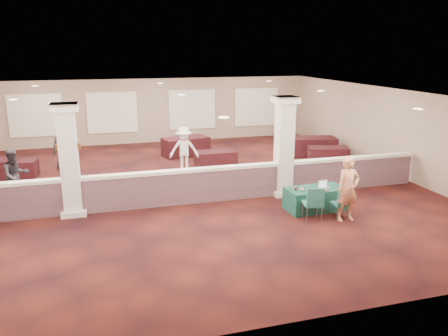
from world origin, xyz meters
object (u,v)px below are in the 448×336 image
object	(u,v)px
conf_chair_main	(342,202)
far_table_back_center	(186,146)
conf_chair_side	(314,201)
attendee_a	(15,175)
attendee_b	(184,149)
near_table	(315,199)
far_table_front_left	(14,169)
attendee_c	(290,127)
attendee_d	(64,147)
far_table_front_right	(328,155)
far_table_front_center	(216,159)
woman	(348,189)
far_table_back_right	(313,146)

from	to	relation	value
conf_chair_main	far_table_back_center	xyz separation A→B (m)	(-2.72, 8.68, -0.10)
conf_chair_main	conf_chair_side	xyz separation A→B (m)	(-0.85, 0.03, 0.09)
attendee_a	attendee_b	distance (m)	6.01
near_table	far_table_front_left	bearing A→B (deg)	143.38
far_table_front_left	conf_chair_main	bearing A→B (deg)	-36.13
far_table_front_left	attendee_b	world-z (taller)	attendee_b
far_table_front_left	attendee_c	size ratio (longest dim) A/B	0.94
conf_chair_main	attendee_d	world-z (taller)	attendee_d
far_table_front_left	attendee_c	bearing A→B (deg)	12.81
far_table_front_right	near_table	bearing A→B (deg)	-122.63
far_table_front_left	far_table_front_center	size ratio (longest dim) A/B	0.97
conf_chair_main	attendee_b	world-z (taller)	attendee_b
woman	far_table_back_center	size ratio (longest dim) A/B	0.91
far_table_back_right	attendee_d	size ratio (longest dim) A/B	1.05
far_table_back_center	far_table_front_left	bearing A→B (deg)	-165.62
conf_chair_side	attendee_a	xyz separation A→B (m)	(-8.12, 4.11, 0.24)
conf_chair_side	far_table_back_center	distance (m)	8.85
near_table	woman	distance (m)	1.23
near_table	far_table_front_center	bearing A→B (deg)	103.29
attendee_b	attendee_d	size ratio (longest dim) A/B	0.92
conf_chair_main	attendee_b	distance (m)	6.92
far_table_back_center	attendee_d	size ratio (longest dim) A/B	1.06
far_table_back_right	attendee_a	xyz separation A→B (m)	(-11.75, -3.00, 0.43)
far_table_front_left	far_table_back_right	world-z (taller)	far_table_back_right
conf_chair_side	attendee_a	distance (m)	9.10
attendee_a	attendee_c	bearing A→B (deg)	-2.60
far_table_back_center	far_table_back_right	bearing A→B (deg)	-15.64
far_table_front_right	attendee_b	xyz separation A→B (m)	(-6.06, 0.30, 0.54)
far_table_back_center	far_table_front_center	bearing A→B (deg)	-72.07
far_table_back_right	attendee_b	bearing A→B (deg)	-170.05
far_table_back_right	attendee_b	world-z (taller)	attendee_b
far_table_front_right	far_table_back_center	size ratio (longest dim) A/B	0.81
attendee_b	far_table_front_center	bearing A→B (deg)	21.69
far_table_back_right	attendee_c	distance (m)	2.63
far_table_front_center	far_table_back_center	size ratio (longest dim) A/B	0.82
conf_chair_side	attendee_a	bearing A→B (deg)	163.20
far_table_front_right	far_table_front_left	bearing A→B (deg)	174.61
attendee_b	attendee_d	distance (m)	4.65
conf_chair_main	near_table	bearing A→B (deg)	114.06
conf_chair_main	far_table_front_center	bearing A→B (deg)	109.03
far_table_front_right	attendee_d	world-z (taller)	attendee_d
far_table_front_right	attendee_d	distance (m)	10.65
conf_chair_side	far_table_back_right	bearing A→B (deg)	73.04
far_table_front_right	far_table_back_right	bearing A→B (deg)	90.00
far_table_front_center	attendee_a	bearing A→B (deg)	-162.59
far_table_back_right	conf_chair_side	bearing A→B (deg)	-117.02
near_table	attendee_c	bearing A→B (deg)	67.38
attendee_b	attendee_c	world-z (taller)	attendee_b
far_table_front_left	attendee_c	xyz separation A→B (m)	(12.28, 2.79, 0.53)
far_table_front_center	far_table_front_right	world-z (taller)	far_table_front_center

